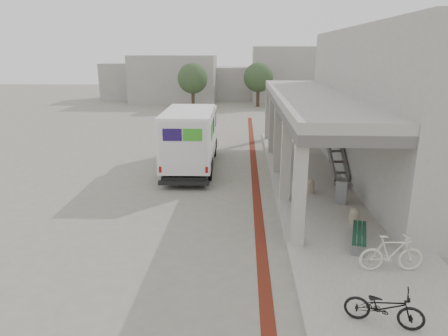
# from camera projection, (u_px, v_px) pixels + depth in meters

# --- Properties ---
(ground) EXTENTS (120.00, 120.00, 0.00)m
(ground) POSITION_uv_depth(u_px,v_px,m) (232.00, 205.00, 15.97)
(ground) COLOR slate
(ground) RESTS_ON ground
(bike_lane_stripe) EXTENTS (0.35, 40.00, 0.01)m
(bike_lane_stripe) POSITION_uv_depth(u_px,v_px,m) (256.00, 189.00, 17.84)
(bike_lane_stripe) COLOR #5A1D12
(bike_lane_stripe) RESTS_ON ground
(sidewalk) EXTENTS (4.40, 28.00, 0.12)m
(sidewalk) POSITION_uv_depth(u_px,v_px,m) (333.00, 205.00, 15.77)
(sidewalk) COLOR gray
(sidewalk) RESTS_ON ground
(transit_building) EXTENTS (7.60, 17.00, 7.00)m
(transit_building) POSITION_uv_depth(u_px,v_px,m) (378.00, 106.00, 19.02)
(transit_building) COLOR gray
(transit_building) RESTS_ON ground
(distant_backdrop) EXTENTS (28.00, 10.00, 6.50)m
(distant_backdrop) POSITION_uv_depth(u_px,v_px,m) (218.00, 78.00, 49.75)
(distant_backdrop) COLOR gray
(distant_backdrop) RESTS_ON ground
(tree_left) EXTENTS (3.20, 3.20, 4.80)m
(tree_left) POSITION_uv_depth(u_px,v_px,m) (193.00, 79.00, 42.16)
(tree_left) COLOR #38281C
(tree_left) RESTS_ON ground
(tree_mid) EXTENTS (3.20, 3.20, 4.80)m
(tree_mid) POSITION_uv_depth(u_px,v_px,m) (258.00, 78.00, 43.76)
(tree_mid) COLOR #38281C
(tree_mid) RESTS_ON ground
(tree_right) EXTENTS (3.20, 3.20, 4.80)m
(tree_right) POSITION_uv_depth(u_px,v_px,m) (334.00, 78.00, 42.43)
(tree_right) COLOR #38281C
(tree_right) RESTS_ON ground
(fedex_truck) EXTENTS (2.49, 7.47, 3.17)m
(fedex_truck) POSITION_uv_depth(u_px,v_px,m) (191.00, 137.00, 20.62)
(fedex_truck) COLOR black
(fedex_truck) RESTS_ON ground
(bench) EXTENTS (0.89, 1.87, 0.43)m
(bench) POSITION_uv_depth(u_px,v_px,m) (359.00, 236.00, 12.36)
(bench) COLOR slate
(bench) RESTS_ON sidewalk
(bollard_near) EXTENTS (0.36, 0.36, 0.54)m
(bollard_near) POSITION_uv_depth(u_px,v_px,m) (354.00, 215.00, 14.02)
(bollard_near) COLOR gray
(bollard_near) RESTS_ON sidewalk
(bollard_far) EXTENTS (0.44, 0.44, 0.65)m
(bollard_far) POSITION_uv_depth(u_px,v_px,m) (309.00, 185.00, 16.99)
(bollard_far) COLOR gray
(bollard_far) RESTS_ON sidewalk
(utility_cabinet) EXTENTS (0.54, 0.65, 0.95)m
(utility_cabinet) POSITION_uv_depth(u_px,v_px,m) (341.00, 191.00, 15.83)
(utility_cabinet) COLOR gray
(utility_cabinet) RESTS_ON sidewalk
(bicycle_black) EXTENTS (1.77, 1.06, 0.88)m
(bicycle_black) POSITION_uv_depth(u_px,v_px,m) (384.00, 307.00, 8.70)
(bicycle_black) COLOR black
(bicycle_black) RESTS_ON sidewalk
(bicycle_cream) EXTENTS (1.78, 0.58, 1.05)m
(bicycle_cream) POSITION_uv_depth(u_px,v_px,m) (392.00, 253.00, 10.82)
(bicycle_cream) COLOR beige
(bicycle_cream) RESTS_ON sidewalk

